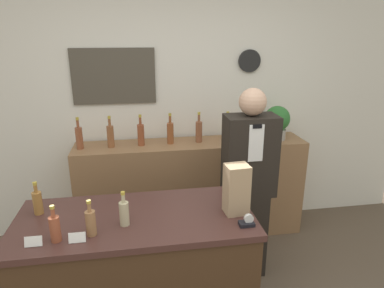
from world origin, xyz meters
name	(u,v)px	position (x,y,z in m)	size (l,w,h in m)	color
back_wall	(170,102)	(0.00, 2.00, 1.35)	(5.20, 0.09, 2.70)	silver
back_shelf	(192,189)	(0.17, 1.73, 0.50)	(2.25, 0.42, 0.99)	#8E6642
display_counter	(139,279)	(-0.38, 0.51, 0.47)	(1.47, 0.67, 0.93)	#422B19
shopkeeper	(248,187)	(0.53, 1.06, 0.81)	(0.41, 0.26, 1.62)	black
potted_plant	(277,122)	(1.03, 1.71, 1.18)	(0.25, 0.25, 0.34)	#9E998E
paper_bag	(236,189)	(0.25, 0.46, 1.09)	(0.15, 0.13, 0.32)	tan
tape_dispenser	(247,222)	(0.27, 0.29, 0.96)	(0.09, 0.06, 0.07)	black
price_card_left	(33,242)	(-0.92, 0.28, 0.96)	(0.09, 0.02, 0.06)	white
price_card_right	(77,238)	(-0.69, 0.28, 0.96)	(0.09, 0.02, 0.06)	white
counter_bottle_0	(38,202)	(-0.98, 0.64, 1.01)	(0.06, 0.06, 0.21)	olive
counter_bottle_1	(55,228)	(-0.81, 0.31, 1.01)	(0.06, 0.06, 0.21)	brown
counter_bottle_2	(91,222)	(-0.62, 0.34, 1.01)	(0.06, 0.06, 0.21)	#956740
counter_bottle_3	(124,213)	(-0.44, 0.42, 1.01)	(0.06, 0.06, 0.21)	tan
shelf_bottle_0	(79,137)	(-0.87, 1.72, 1.11)	(0.06, 0.06, 0.30)	brown
shelf_bottle_1	(110,136)	(-0.59, 1.72, 1.11)	(0.06, 0.06, 0.30)	brown
shelf_bottle_2	(141,134)	(-0.31, 1.73, 1.11)	(0.06, 0.06, 0.30)	brown
shelf_bottle_3	(170,132)	(-0.03, 1.74, 1.11)	(0.06, 0.06, 0.30)	brown
shelf_bottle_4	(199,131)	(0.25, 1.75, 1.11)	(0.06, 0.06, 0.30)	brown
shelf_bottle_5	(227,130)	(0.53, 1.73, 1.11)	(0.06, 0.06, 0.30)	brown
shelf_bottle_6	(255,129)	(0.81, 1.72, 1.11)	(0.06, 0.06, 0.30)	brown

